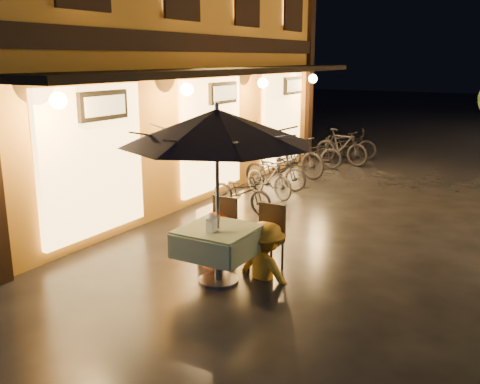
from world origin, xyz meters
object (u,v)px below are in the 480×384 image
Objects in this scene: table_lantern at (211,221)px; person_orange at (215,213)px; person_yellow at (266,224)px; bicycle_0 at (242,192)px; patio_umbrella at (217,127)px; cafe_table at (218,241)px.

table_lantern is 0.88m from person_orange.
person_yellow is 3.35m from bicycle_0.
person_orange is (-0.43, 0.60, -1.38)m from patio_umbrella.
person_yellow is at bearing 46.77° from patio_umbrella.
person_yellow is at bearing -133.41° from bicycle_0.
table_lantern reaches higher than cafe_table.
patio_umbrella is at bearing 57.04° from person_yellow.
patio_umbrella is at bearing 134.61° from person_orange.
cafe_table is 1.56m from patio_umbrella.
person_orange reaches higher than table_lantern.
cafe_table is 0.39× the size of patio_umbrella.
patio_umbrella is 10.20× the size of table_lantern.
person_yellow is (0.47, 0.50, 0.19)m from cafe_table.
table_lantern is at bearing -90.00° from cafe_table.
person_yellow is 1.02× the size of bicycle_0.
patio_umbrella is 1.24m from table_lantern.
cafe_table is 0.37m from table_lantern.
patio_umbrella reaches higher than table_lantern.
bicycle_0 is at bearing 114.54° from patio_umbrella.
person_yellow reaches higher than cafe_table.
table_lantern is 0.17× the size of bicycle_0.
person_yellow is at bearing 46.77° from cafe_table.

